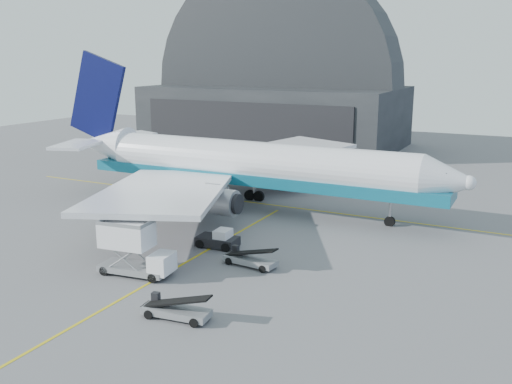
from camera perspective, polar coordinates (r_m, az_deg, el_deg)
The scene contains 9 objects.
ground at distance 53.42m, azimuth -5.94°, elevation -6.40°, with size 200.00×200.00×0.00m, color #565659.
taxi_lines at distance 63.89m, azimuth 0.18°, elevation -2.97°, with size 80.00×42.12×0.02m.
hangar at distance 118.24m, azimuth 1.99°, elevation 9.32°, with size 50.00×28.30×28.00m.
airliner at distance 69.08m, azimuth -1.50°, elevation 2.79°, with size 53.88×52.24×18.91m.
catering_truck at distance 49.22m, azimuth -12.17°, elevation -5.61°, with size 6.73×3.13×4.47m.
pushback_tug at distance 55.58m, azimuth -3.76°, elevation -4.80°, with size 4.09×2.55×1.84m.
belt_loader_a at distance 41.46m, azimuth -8.02°, elevation -11.60°, with size 5.33×2.27×2.00m.
belt_loader_b at distance 50.63m, azimuth -0.62°, elevation -6.73°, with size 5.25×2.24×1.97m.
traffic_cone at distance 51.50m, azimuth -1.16°, elevation -6.84°, with size 0.32×0.32×0.46m.
Camera 1 is at (27.36, -42.16, 18.10)m, focal length 40.00 mm.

